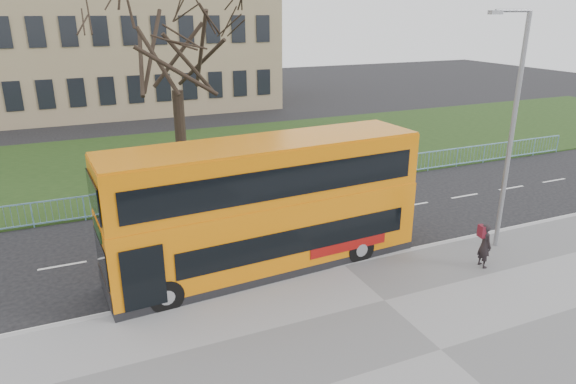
% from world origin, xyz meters
% --- Properties ---
extents(ground, '(120.00, 120.00, 0.00)m').
position_xyz_m(ground, '(0.00, 0.00, 0.00)').
color(ground, black).
rests_on(ground, ground).
extents(pavement, '(80.00, 10.50, 0.12)m').
position_xyz_m(pavement, '(0.00, -6.75, 0.06)').
color(pavement, slate).
rests_on(pavement, ground).
extents(kerb, '(80.00, 0.20, 0.14)m').
position_xyz_m(kerb, '(0.00, -1.55, 0.07)').
color(kerb, '#969699').
rests_on(kerb, ground).
extents(grass_verge, '(80.00, 15.40, 0.08)m').
position_xyz_m(grass_verge, '(0.00, 14.30, 0.04)').
color(grass_verge, '#1B3312').
rests_on(grass_verge, ground).
extents(guard_railing, '(40.00, 0.12, 1.10)m').
position_xyz_m(guard_railing, '(0.00, 6.60, 0.55)').
color(guard_railing, '#7BB5DB').
rests_on(guard_railing, ground).
extents(bare_tree, '(7.81, 7.81, 11.16)m').
position_xyz_m(bare_tree, '(-3.00, 10.00, 5.66)').
color(bare_tree, black).
rests_on(bare_tree, grass_verge).
extents(civic_building, '(30.00, 15.00, 14.00)m').
position_xyz_m(civic_building, '(-5.00, 35.00, 7.00)').
color(civic_building, '#8F7B5A').
rests_on(civic_building, ground).
extents(yellow_bus, '(10.79, 3.21, 4.46)m').
position_xyz_m(yellow_bus, '(-2.45, -0.51, 2.39)').
color(yellow_bus, orange).
rests_on(yellow_bus, ground).
extents(pedestrian, '(0.44, 0.61, 1.57)m').
position_xyz_m(pedestrian, '(4.35, -3.58, 0.91)').
color(pedestrian, black).
rests_on(pedestrian, pavement).
extents(street_lamp, '(1.78, 0.19, 8.40)m').
position_xyz_m(street_lamp, '(5.94, -2.47, 4.73)').
color(street_lamp, gray).
rests_on(street_lamp, pavement).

